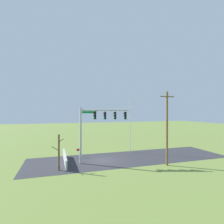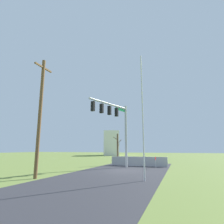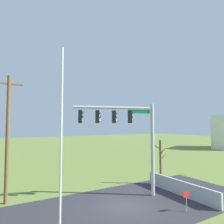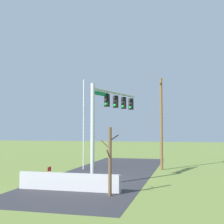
% 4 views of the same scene
% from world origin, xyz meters
% --- Properties ---
extents(ground_plane, '(160.00, 160.00, 0.00)m').
position_xyz_m(ground_plane, '(0.00, 0.00, 0.00)').
color(ground_plane, olive).
extents(road_surface, '(28.00, 8.00, 0.01)m').
position_xyz_m(road_surface, '(-4.00, 0.00, 0.01)').
color(road_surface, '#2D2D33').
rests_on(road_surface, ground_plane).
extents(sidewalk_corner, '(6.00, 6.00, 0.01)m').
position_xyz_m(sidewalk_corner, '(4.07, 0.58, 0.00)').
color(sidewalk_corner, '#B7B5AD').
rests_on(sidewalk_corner, ground_plane).
extents(retaining_fence, '(0.20, 6.82, 1.13)m').
position_xyz_m(retaining_fence, '(4.94, -0.42, 0.56)').
color(retaining_fence, '#A8A8AD').
rests_on(retaining_fence, ground_plane).
extents(signal_mast, '(6.04, 2.14, 7.14)m').
position_xyz_m(signal_mast, '(1.22, 1.18, 5.13)').
color(signal_mast, '#B2B5BA').
rests_on(signal_mast, ground_plane).
extents(flagpole, '(0.10, 0.10, 8.91)m').
position_xyz_m(flagpole, '(-5.27, -2.96, 4.45)').
color(flagpole, silver).
rests_on(flagpole, ground_plane).
extents(utility_pole, '(1.90, 0.26, 9.03)m').
position_xyz_m(utility_pole, '(-6.90, 4.54, 4.68)').
color(utility_pole, brown).
rests_on(utility_pole, ground_plane).
extents(bare_tree, '(1.27, 1.02, 4.03)m').
position_xyz_m(bare_tree, '(5.74, 2.50, 2.08)').
color(bare_tree, brown).
rests_on(bare_tree, ground_plane).
extents(open_sign, '(0.56, 0.04, 1.22)m').
position_xyz_m(open_sign, '(2.90, -2.72, 0.91)').
color(open_sign, silver).
rests_on(open_sign, ground_plane).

